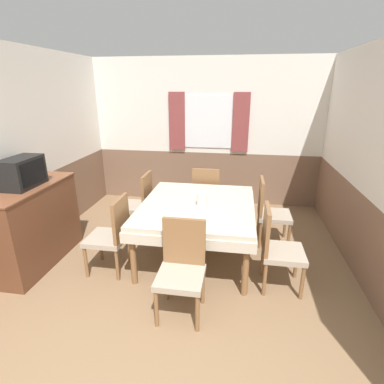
{
  "coord_description": "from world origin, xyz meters",
  "views": [
    {
      "loc": [
        0.62,
        -1.12,
        2.13
      ],
      "look_at": [
        0.07,
        2.32,
        0.88
      ],
      "focal_mm": 28.0,
      "sensor_mm": 36.0,
      "label": 1
    }
  ],
  "objects_px": {
    "chair_left_far": "(139,202)",
    "sideboard": "(35,225)",
    "tv": "(23,172)",
    "chair_head_near": "(182,266)",
    "chair_right_near": "(277,246)",
    "chair_head_window": "(207,194)",
    "dining_table": "(197,211)",
    "chair_right_far": "(269,210)",
    "vase": "(202,199)",
    "chair_left_near": "(112,233)"
  },
  "relations": [
    {
      "from": "sideboard",
      "to": "vase",
      "type": "height_order",
      "value": "sideboard"
    },
    {
      "from": "dining_table",
      "to": "sideboard",
      "type": "bearing_deg",
      "value": -166.21
    },
    {
      "from": "chair_head_near",
      "to": "tv",
      "type": "distance_m",
      "value": 2.14
    },
    {
      "from": "tv",
      "to": "chair_right_near",
      "type": "bearing_deg",
      "value": -0.11
    },
    {
      "from": "chair_right_far",
      "to": "vase",
      "type": "bearing_deg",
      "value": -58.29
    },
    {
      "from": "chair_head_near",
      "to": "sideboard",
      "type": "xyz_separation_m",
      "value": [
        -1.94,
        0.56,
        0.02
      ]
    },
    {
      "from": "chair_left_near",
      "to": "dining_table",
      "type": "bearing_deg",
      "value": -62.04
    },
    {
      "from": "chair_right_near",
      "to": "chair_left_far",
      "type": "bearing_deg",
      "value": -117.96
    },
    {
      "from": "dining_table",
      "to": "sideboard",
      "type": "relative_size",
      "value": 1.26
    },
    {
      "from": "chair_left_near",
      "to": "tv",
      "type": "bearing_deg",
      "value": 89.67
    },
    {
      "from": "chair_left_far",
      "to": "chair_head_window",
      "type": "relative_size",
      "value": 1.0
    },
    {
      "from": "dining_table",
      "to": "chair_right_far",
      "type": "xyz_separation_m",
      "value": [
        0.94,
        0.5,
        -0.14
      ]
    },
    {
      "from": "dining_table",
      "to": "chair_right_far",
      "type": "bearing_deg",
      "value": 27.96
    },
    {
      "from": "chair_right_far",
      "to": "dining_table",
      "type": "bearing_deg",
      "value": -62.04
    },
    {
      "from": "chair_right_near",
      "to": "sideboard",
      "type": "height_order",
      "value": "sideboard"
    },
    {
      "from": "chair_right_near",
      "to": "tv",
      "type": "xyz_separation_m",
      "value": [
        -2.89,
        0.01,
        0.69
      ]
    },
    {
      "from": "dining_table",
      "to": "chair_left_near",
      "type": "distance_m",
      "value": 1.07
    },
    {
      "from": "chair_head_near",
      "to": "tv",
      "type": "height_order",
      "value": "tv"
    },
    {
      "from": "sideboard",
      "to": "tv",
      "type": "height_order",
      "value": "tv"
    },
    {
      "from": "chair_head_near",
      "to": "chair_head_window",
      "type": "bearing_deg",
      "value": -90.0
    },
    {
      "from": "chair_left_near",
      "to": "sideboard",
      "type": "relative_size",
      "value": 0.74
    },
    {
      "from": "chair_head_near",
      "to": "chair_left_near",
      "type": "bearing_deg",
      "value": -29.72
    },
    {
      "from": "chair_head_near",
      "to": "chair_right_far",
      "type": "bearing_deg",
      "value": -121.49
    },
    {
      "from": "chair_left_far",
      "to": "chair_head_window",
      "type": "bearing_deg",
      "value": -60.28
    },
    {
      "from": "tv",
      "to": "sideboard",
      "type": "bearing_deg",
      "value": 44.76
    },
    {
      "from": "dining_table",
      "to": "chair_head_near",
      "type": "xyz_separation_m",
      "value": [
        0.0,
        -1.03,
        -0.14
      ]
    },
    {
      "from": "chair_right_far",
      "to": "sideboard",
      "type": "distance_m",
      "value": 3.04
    },
    {
      "from": "chair_head_window",
      "to": "vase",
      "type": "xyz_separation_m",
      "value": [
        0.06,
        -1.08,
        0.31
      ]
    },
    {
      "from": "chair_left_far",
      "to": "sideboard",
      "type": "xyz_separation_m",
      "value": [
        -1.0,
        -0.97,
        0.02
      ]
    },
    {
      "from": "dining_table",
      "to": "chair_head_window",
      "type": "xyz_separation_m",
      "value": [
        0.0,
        1.03,
        -0.14
      ]
    },
    {
      "from": "chair_left_far",
      "to": "chair_head_near",
      "type": "xyz_separation_m",
      "value": [
        0.94,
        -1.53,
        0.0
      ]
    },
    {
      "from": "chair_left_near",
      "to": "chair_head_window",
      "type": "height_order",
      "value": "same"
    },
    {
      "from": "dining_table",
      "to": "chair_right_far",
      "type": "relative_size",
      "value": 1.72
    },
    {
      "from": "dining_table",
      "to": "chair_right_far",
      "type": "distance_m",
      "value": 1.07
    },
    {
      "from": "dining_table",
      "to": "sideboard",
      "type": "height_order",
      "value": "sideboard"
    },
    {
      "from": "chair_head_near",
      "to": "sideboard",
      "type": "relative_size",
      "value": 0.74
    },
    {
      "from": "chair_head_near",
      "to": "tv",
      "type": "relative_size",
      "value": 1.91
    },
    {
      "from": "chair_left_far",
      "to": "chair_head_near",
      "type": "relative_size",
      "value": 1.0
    },
    {
      "from": "sideboard",
      "to": "chair_head_near",
      "type": "bearing_deg",
      "value": -16.05
    },
    {
      "from": "sideboard",
      "to": "dining_table",
      "type": "bearing_deg",
      "value": 13.79
    },
    {
      "from": "chair_head_window",
      "to": "chair_head_near",
      "type": "height_order",
      "value": "same"
    },
    {
      "from": "chair_right_near",
      "to": "sideboard",
      "type": "distance_m",
      "value": 2.88
    },
    {
      "from": "dining_table",
      "to": "chair_head_near",
      "type": "bearing_deg",
      "value": -90.0
    },
    {
      "from": "vase",
      "to": "chair_left_near",
      "type": "bearing_deg",
      "value": -155.57
    },
    {
      "from": "chair_right_near",
      "to": "chair_head_near",
      "type": "distance_m",
      "value": 1.08
    },
    {
      "from": "chair_head_window",
      "to": "vase",
      "type": "distance_m",
      "value": 1.12
    },
    {
      "from": "chair_head_window",
      "to": "sideboard",
      "type": "bearing_deg",
      "value": -142.1
    },
    {
      "from": "tv",
      "to": "vase",
      "type": "bearing_deg",
      "value": 12.52
    },
    {
      "from": "chair_right_far",
      "to": "vase",
      "type": "relative_size",
      "value": 6.17
    },
    {
      "from": "chair_head_window",
      "to": "tv",
      "type": "height_order",
      "value": "tv"
    }
  ]
}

